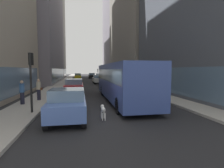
# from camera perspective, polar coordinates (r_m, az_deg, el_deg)

# --- Properties ---
(ground_plane) EXTENTS (120.00, 120.00, 0.00)m
(ground_plane) POSITION_cam_1_polar(r_m,az_deg,el_deg) (45.08, -7.45, 1.28)
(ground_plane) COLOR #232326
(sidewalk_left) EXTENTS (2.40, 110.00, 0.15)m
(sidewalk_left) POSITION_cam_1_polar(r_m,az_deg,el_deg) (45.17, -14.69, 1.27)
(sidewalk_left) COLOR #9E9991
(sidewalk_left) RESTS_ON ground
(sidewalk_right) EXTENTS (2.40, 110.00, 0.15)m
(sidewalk_right) POSITION_cam_1_polar(r_m,az_deg,el_deg) (45.70, -0.29, 1.45)
(sidewalk_right) COLOR #ADA89E
(sidewalk_right) RESTS_ON ground
(building_left_far) EXTENTS (8.44, 22.74, 32.33)m
(building_left_far) POSITION_cam_1_polar(r_m,az_deg,el_deg) (64.37, -19.49, 16.52)
(building_left_far) COLOR gray
(building_left_far) RESTS_ON ground
(building_right_far) EXTENTS (9.29, 22.45, 30.91)m
(building_right_far) POSITION_cam_1_polar(r_m,az_deg,el_deg) (65.98, 2.39, 15.84)
(building_right_far) COLOR slate
(building_right_far) RESTS_ON ground
(transit_bus) EXTENTS (2.78, 11.53, 3.05)m
(transit_bus) POSITION_cam_1_polar(r_m,az_deg,el_deg) (14.56, 3.07, 1.40)
(transit_bus) COLOR #33478C
(transit_bus) RESTS_ON ground
(car_white_van) EXTENTS (1.86, 4.49, 1.62)m
(car_white_van) POSITION_cam_1_polar(r_m,az_deg,el_deg) (33.59, -4.47, 1.58)
(car_white_van) COLOR silver
(car_white_van) RESTS_ON ground
(car_red_coupe) EXTENTS (1.88, 4.40, 1.62)m
(car_red_coupe) POSITION_cam_1_polar(r_m,az_deg,el_deg) (19.37, -12.11, -0.73)
(car_red_coupe) COLOR red
(car_red_coupe) RESTS_ON ground
(car_blue_hatchback) EXTENTS (1.82, 4.13, 1.62)m
(car_blue_hatchback) POSITION_cam_1_polar(r_m,az_deg,el_deg) (9.55, -14.10, -6.22)
(car_blue_hatchback) COLOR #4C6BB7
(car_blue_hatchback) RESTS_ON ground
(car_silver_sedan) EXTENTS (1.80, 4.42, 1.62)m
(car_silver_sedan) POSITION_cam_1_polar(r_m,az_deg,el_deg) (46.76, -4.11, 2.43)
(car_silver_sedan) COLOR #B7BABF
(car_silver_sedan) RESTS_ON ground
(car_yellow_taxi) EXTENTS (1.70, 3.96, 1.62)m
(car_yellow_taxi) POSITION_cam_1_polar(r_m,az_deg,el_deg) (49.69, -10.95, 2.48)
(car_yellow_taxi) COLOR yellow
(car_yellow_taxi) RESTS_ON ground
(car_black_suv) EXTENTS (1.83, 4.50, 1.62)m
(car_black_suv) POSITION_cam_1_polar(r_m,az_deg,el_deg) (52.72, -6.55, 2.66)
(car_black_suv) COLOR black
(car_black_suv) RESTS_ON ground
(box_truck) EXTENTS (2.30, 7.50, 3.05)m
(box_truck) POSITION_cam_1_polar(r_m,az_deg,el_deg) (25.72, 0.89, 2.55)
(box_truck) COLOR #19519E
(box_truck) RESTS_ON ground
(dalmatian_dog) EXTENTS (0.22, 0.96, 0.72)m
(dalmatian_dog) POSITION_cam_1_polar(r_m,az_deg,el_deg) (9.36, -2.90, -8.23)
(dalmatian_dog) COLOR white
(dalmatian_dog) RESTS_ON ground
(pedestrian_with_handbag) EXTENTS (0.45, 0.34, 1.69)m
(pedestrian_with_handbag) POSITION_cam_1_polar(r_m,az_deg,el_deg) (15.47, -22.52, -1.60)
(pedestrian_with_handbag) COLOR #1E1E2D
(pedestrian_with_handbag) RESTS_ON sidewalk_left
(pedestrian_in_coat) EXTENTS (0.34, 0.34, 1.69)m
(pedestrian_in_coat) POSITION_cam_1_polar(r_m,az_deg,el_deg) (14.06, -26.97, -2.35)
(pedestrian_in_coat) COLOR #1E1E2D
(pedestrian_in_coat) RESTS_ON sidewalk_left
(traffic_light_near) EXTENTS (0.24, 0.41, 3.40)m
(traffic_light_near) POSITION_cam_1_polar(r_m,az_deg,el_deg) (11.11, -24.66, 3.39)
(traffic_light_near) COLOR black
(traffic_light_near) RESTS_ON sidewalk_left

